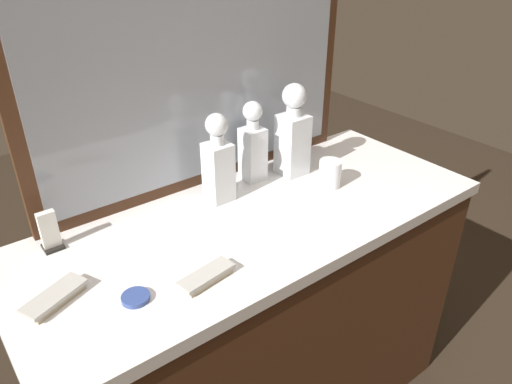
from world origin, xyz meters
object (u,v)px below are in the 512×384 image
Objects in this scene: crystal_tumbler_far_right at (331,175)px; silver_brush_front at (55,298)px; porcelain_dish at (136,297)px; napkin_holder at (50,233)px; crystal_decanter_far_left at (253,149)px; crystal_decanter_front at (218,166)px; crystal_decanter_left at (293,139)px; silver_brush_left at (206,277)px.

crystal_tumbler_far_right reaches higher than silver_brush_front.
crystal_tumbler_far_right reaches higher than porcelain_dish.
crystal_tumbler_far_right is 0.84m from napkin_holder.
crystal_decanter_far_left reaches higher than silver_brush_front.
crystal_decanter_front is at bearing -6.27° from napkin_holder.
crystal_decanter_far_left is 1.66× the size of silver_brush_front.
crystal_decanter_left is 0.76m from porcelain_dish.
silver_brush_front is at bearing -163.94° from crystal_decanter_front.
crystal_decanter_left is 2.82× the size of napkin_holder.
napkin_holder reaches higher than silver_brush_left.
napkin_holder is at bearing 179.08° from crystal_decanter_far_left.
crystal_tumbler_far_right reaches higher than silver_brush_left.
crystal_decanter_front is 0.90× the size of crystal_decanter_left.
crystal_tumbler_far_right is at bearing 8.60° from porcelain_dish.
porcelain_dish is 0.60× the size of napkin_holder.
silver_brush_left is at bearing -25.23° from silver_brush_front.
crystal_decanter_front is 0.50m from napkin_holder.
silver_brush_left is 2.30× the size of porcelain_dish.
silver_brush_left is (-0.41, -0.35, -0.09)m from crystal_decanter_far_left.
crystal_decanter_front is 0.29m from crystal_decanter_left.
silver_brush_front is at bearing -106.38° from napkin_holder.
silver_brush_front is 1.47× the size of napkin_holder.
crystal_decanter_left is at bearing 20.45° from porcelain_dish.
crystal_decanter_far_left is 0.14m from crystal_decanter_left.
crystal_decanter_left reaches higher than crystal_decanter_front.
napkin_holder is at bearing 124.61° from silver_brush_left.
silver_brush_left is at bearing -14.93° from porcelain_dish.
napkin_holder is (-0.09, 0.32, 0.04)m from porcelain_dish.
crystal_decanter_left reaches higher than crystal_tumbler_far_right.
crystal_decanter_front is 1.04× the size of crystal_decanter_far_left.
crystal_decanter_left is at bearing -0.40° from crystal_decanter_front.
napkin_holder is at bearing 173.73° from crystal_decanter_front.
crystal_decanter_front is 0.40m from silver_brush_left.
crystal_decanter_left is 2.06× the size of silver_brush_left.
porcelain_dish is (-0.70, -0.26, -0.12)m from crystal_decanter_left.
silver_brush_left is 0.17m from porcelain_dish.
crystal_decanter_far_left is at bearing 160.78° from crystal_decanter_left.
silver_brush_left is at bearing -164.85° from crystal_tumbler_far_right.
crystal_decanter_far_left is 3.01× the size of crystal_tumbler_far_right.
crystal_tumbler_far_right is (0.17, -0.20, -0.07)m from crystal_decanter_far_left.
crystal_decanter_front is 0.59m from silver_brush_front.
crystal_decanter_far_left reaches higher than porcelain_dish.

